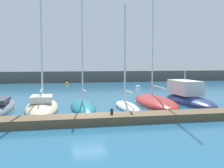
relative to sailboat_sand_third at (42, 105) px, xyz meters
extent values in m
plane|color=#236084|center=(3.64, -5.45, -0.35)|extent=(120.00, 120.00, 0.00)
cube|color=brown|center=(3.64, -6.81, -0.07)|extent=(30.21, 2.11, 0.55)
cube|color=#5B5651|center=(3.64, 35.89, 0.85)|extent=(108.00, 3.46, 2.38)
ellipsoid|color=beige|center=(0.00, 0.01, -0.22)|extent=(3.03, 9.85, 1.15)
cylinder|color=silver|center=(-0.01, -0.80, 1.46)|extent=(0.15, 3.18, 0.12)
cube|color=silver|center=(0.00, -0.36, 0.64)|extent=(1.90, 2.44, 0.55)
ellipsoid|color=#19707F|center=(3.69, -0.68, -0.20)|extent=(2.21, 7.62, 1.03)
cylinder|color=silver|center=(3.69, -0.52, 6.04)|extent=(0.13, 0.13, 11.45)
cylinder|color=silver|center=(3.70, -1.60, 1.49)|extent=(0.12, 3.06, 0.09)
ellipsoid|color=white|center=(7.70, -1.43, -0.21)|extent=(1.65, 6.26, 0.83)
ellipsoid|color=black|center=(7.70, -1.43, -0.33)|extent=(1.67, 6.33, 0.12)
cylinder|color=silver|center=(7.69, -0.59, 4.79)|extent=(0.17, 0.17, 9.16)
cylinder|color=silver|center=(7.70, -2.14, 1.29)|extent=(0.14, 2.43, 0.12)
ellipsoid|color=#B72D28|center=(11.13, 0.41, -0.08)|extent=(4.00, 10.18, 1.14)
ellipsoid|color=silver|center=(11.13, 0.41, -0.33)|extent=(4.04, 10.28, 0.12)
cylinder|color=silver|center=(11.20, 1.52, 10.15)|extent=(0.14, 0.14, 19.33)
cylinder|color=silver|center=(11.06, -0.84, 1.55)|extent=(0.35, 4.09, 0.10)
ellipsoid|color=navy|center=(14.86, 0.38, -0.11)|extent=(2.97, 9.50, 1.24)
ellipsoid|color=silver|center=(14.86, 0.38, -0.33)|extent=(3.00, 9.59, 0.12)
cube|color=silver|center=(14.86, 1.42, 1.25)|extent=(2.18, 4.40, 1.49)
cube|color=black|center=(14.87, 1.85, 1.47)|extent=(1.96, 1.10, 0.84)
cylinder|color=silver|center=(14.86, 1.42, 2.54)|extent=(0.08, 0.08, 1.09)
sphere|color=white|center=(15.05, 19.03, -0.35)|extent=(0.88, 0.88, 0.88)
sphere|color=orange|center=(3.52, 29.20, -0.35)|extent=(0.85, 0.85, 0.85)
cylinder|color=black|center=(5.14, -6.81, 0.42)|extent=(0.20, 0.20, 0.44)
camera|label=1|loc=(1.21, -25.70, 3.89)|focal=43.96mm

